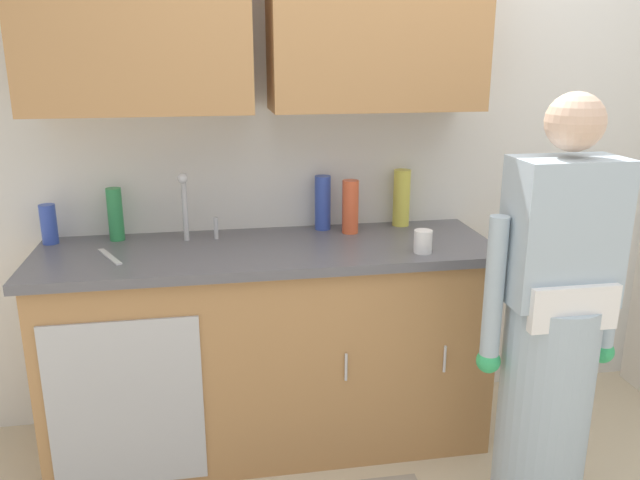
# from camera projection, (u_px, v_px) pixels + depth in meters

# --- Properties ---
(kitchen_wall_with_uppers) EXTENTS (4.80, 0.44, 2.70)m
(kitchen_wall_with_uppers) POSITION_uv_depth(u_px,v_px,m) (348.00, 112.00, 2.95)
(kitchen_wall_with_uppers) COLOR silver
(kitchen_wall_with_uppers) RESTS_ON ground
(counter_cabinet) EXTENTS (1.90, 0.62, 0.90)m
(counter_cabinet) POSITION_uv_depth(u_px,v_px,m) (269.00, 350.00, 2.89)
(counter_cabinet) COLOR #B27F4C
(counter_cabinet) RESTS_ON ground
(countertop) EXTENTS (1.96, 0.66, 0.04)m
(countertop) POSITION_uv_depth(u_px,v_px,m) (268.00, 250.00, 2.76)
(countertop) COLOR #595960
(countertop) RESTS_ON counter_cabinet
(sink) EXTENTS (0.50, 0.36, 0.35)m
(sink) POSITION_uv_depth(u_px,v_px,m) (196.00, 252.00, 2.72)
(sink) COLOR #B7BABF
(sink) RESTS_ON counter_cabinet
(person_at_sink) EXTENTS (0.55, 0.34, 1.62)m
(person_at_sink) POSITION_uv_depth(u_px,v_px,m) (550.00, 348.00, 2.36)
(person_at_sink) COLOR white
(person_at_sink) RESTS_ON ground
(bottle_water_short) EXTENTS (0.07, 0.07, 0.25)m
(bottle_water_short) POSITION_uv_depth(u_px,v_px,m) (323.00, 203.00, 2.98)
(bottle_water_short) COLOR #334CB2
(bottle_water_short) RESTS_ON countertop
(bottle_water_tall) EXTENTS (0.07, 0.07, 0.25)m
(bottle_water_tall) POSITION_uv_depth(u_px,v_px,m) (350.00, 207.00, 2.92)
(bottle_water_tall) COLOR #E05933
(bottle_water_tall) RESTS_ON countertop
(bottle_dish_liquid) EXTENTS (0.07, 0.07, 0.23)m
(bottle_dish_liquid) POSITION_uv_depth(u_px,v_px,m) (115.00, 214.00, 2.81)
(bottle_dish_liquid) COLOR #2D8C4C
(bottle_dish_liquid) RESTS_ON countertop
(bottle_cleaner_spray) EXTENTS (0.08, 0.08, 0.27)m
(bottle_cleaner_spray) POSITION_uv_depth(u_px,v_px,m) (401.00, 198.00, 3.05)
(bottle_cleaner_spray) COLOR #D8D14C
(bottle_cleaner_spray) RESTS_ON countertop
(bottle_soap) EXTENTS (0.07, 0.07, 0.17)m
(bottle_soap) POSITION_uv_depth(u_px,v_px,m) (49.00, 224.00, 2.77)
(bottle_soap) COLOR #334CB2
(bottle_soap) RESTS_ON countertop
(cup_by_sink) EXTENTS (0.08, 0.08, 0.10)m
(cup_by_sink) POSITION_uv_depth(u_px,v_px,m) (423.00, 241.00, 2.65)
(cup_by_sink) COLOR white
(cup_by_sink) RESTS_ON countertop
(knife_on_counter) EXTENTS (0.12, 0.23, 0.01)m
(knife_on_counter) POSITION_uv_depth(u_px,v_px,m) (110.00, 257.00, 2.60)
(knife_on_counter) COLOR silver
(knife_on_counter) RESTS_ON countertop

